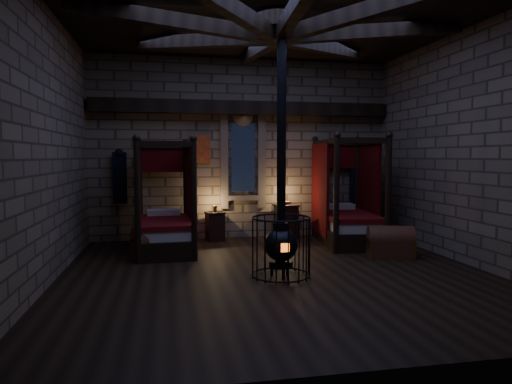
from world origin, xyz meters
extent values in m
cube|color=black|center=(0.00, 0.00, 0.00)|extent=(7.00, 7.00, 0.01)
cube|color=#847054|center=(0.00, 3.50, 2.10)|extent=(7.00, 0.02, 4.20)
cube|color=#847054|center=(0.00, -3.50, 2.10)|extent=(7.00, 0.02, 4.20)
cube|color=#847054|center=(-3.50, 0.00, 2.10)|extent=(0.02, 7.00, 4.20)
cube|color=#847054|center=(3.50, 0.00, 2.10)|extent=(0.02, 7.00, 4.20)
cube|color=black|center=(0.00, 0.00, 4.20)|extent=(7.00, 7.00, 0.01)
cube|color=black|center=(0.00, 3.32, 3.05)|extent=(6.86, 0.35, 0.30)
cylinder|color=black|center=(0.00, 0.00, 4.05)|extent=(0.70, 0.70, 0.25)
cube|color=black|center=(0.00, 3.45, 1.90)|extent=(0.55, 0.04, 1.60)
cube|color=maroon|center=(-1.00, 3.46, 2.10)|extent=(0.45, 0.03, 0.65)
cube|color=black|center=(-2.80, 3.34, 1.45)|extent=(0.30, 0.10, 1.15)
cube|color=black|center=(2.80, 3.34, 1.45)|extent=(0.30, 0.10, 1.15)
cube|color=black|center=(-1.82, 2.17, 0.18)|extent=(1.17, 2.13, 0.36)
cube|color=beige|center=(-1.82, 2.17, 0.46)|extent=(1.04, 1.96, 0.22)
cube|color=maroon|center=(-1.82, 2.17, 0.60)|extent=(1.10, 2.01, 0.10)
cube|color=beige|center=(-1.85, 2.93, 0.70)|extent=(0.72, 0.38, 0.14)
cube|color=#580707|center=(-1.86, 3.20, 1.86)|extent=(1.11, 0.09, 0.55)
cylinder|color=black|center=(-2.28, 1.14, 1.10)|extent=(0.11, 0.11, 2.21)
cylinder|color=black|center=(-2.36, 3.15, 1.10)|extent=(0.11, 0.11, 2.21)
cylinder|color=black|center=(-1.28, 1.18, 1.10)|extent=(0.11, 0.11, 2.21)
cylinder|color=black|center=(-1.36, 3.19, 1.10)|extent=(0.11, 0.11, 2.21)
cube|color=#580707|center=(-2.36, 2.45, 1.15)|extent=(0.12, 1.51, 1.96)
cube|color=#580707|center=(-1.30, 2.49, 1.15)|extent=(0.12, 1.51, 1.96)
cube|color=black|center=(2.15, 2.28, 0.19)|extent=(1.36, 2.29, 0.38)
cube|color=beige|center=(2.15, 2.28, 0.48)|extent=(1.22, 2.11, 0.23)
cube|color=maroon|center=(2.15, 2.28, 0.63)|extent=(1.29, 2.16, 0.10)
cube|color=beige|center=(2.24, 3.07, 0.73)|extent=(0.77, 0.45, 0.15)
cube|color=#580707|center=(2.27, 3.35, 1.93)|extent=(1.15, 0.18, 0.58)
cylinder|color=black|center=(1.52, 1.30, 1.15)|extent=(0.12, 0.12, 2.30)
cylinder|color=black|center=(1.75, 3.38, 1.15)|extent=(0.12, 0.12, 2.30)
cylinder|color=black|center=(2.56, 1.19, 1.15)|extent=(0.12, 0.12, 2.30)
cylinder|color=black|center=(2.79, 3.27, 1.15)|extent=(0.12, 0.12, 2.30)
cube|color=#580707|center=(1.64, 2.66, 1.20)|extent=(0.24, 1.57, 2.04)
cube|color=#580707|center=(2.74, 2.53, 1.20)|extent=(0.24, 1.57, 2.04)
cube|color=#5D2F1D|center=(-1.94, 1.56, 0.19)|extent=(1.05, 0.88, 0.37)
cylinder|color=#5D2F1D|center=(-1.94, 1.56, 0.37)|extent=(1.05, 0.88, 0.55)
cube|color=olive|center=(-2.32, 1.38, 0.19)|extent=(0.29, 0.54, 0.40)
cube|color=olive|center=(-1.56, 1.73, 0.19)|extent=(0.29, 0.54, 0.40)
cube|color=#5D2F1D|center=(2.44, 0.81, 0.17)|extent=(0.95, 0.72, 0.35)
cylinder|color=#5D2F1D|center=(2.44, 0.81, 0.35)|extent=(0.95, 0.72, 0.51)
cube|color=olive|center=(2.06, 0.91, 0.17)|extent=(0.19, 0.53, 0.37)
cube|color=olive|center=(2.81, 0.71, 0.17)|extent=(0.19, 0.53, 0.37)
cube|color=black|center=(-0.70, 3.14, 0.31)|extent=(0.44, 0.42, 0.63)
cube|color=black|center=(-0.70, 3.14, 0.65)|extent=(0.48, 0.46, 0.04)
cylinder|color=olive|center=(-0.70, 3.14, 0.74)|extent=(0.09, 0.09, 0.14)
cube|color=black|center=(0.96, 3.09, 0.38)|extent=(0.52, 0.50, 0.76)
cube|color=black|center=(0.96, 3.09, 0.78)|extent=(0.57, 0.55, 0.04)
cube|color=#5D2F1D|center=(0.96, 3.09, 0.85)|extent=(0.21, 0.17, 0.05)
cylinder|color=black|center=(0.01, -0.22, 0.21)|extent=(0.38, 0.38, 0.10)
sphere|color=black|center=(0.01, -0.22, 0.53)|extent=(0.54, 0.54, 0.54)
cylinder|color=black|center=(0.01, -0.22, 0.81)|extent=(0.27, 0.27, 0.13)
cube|color=#FF5914|center=(0.02, -0.48, 0.53)|extent=(0.13, 0.02, 0.13)
cylinder|color=black|center=(0.01, -0.22, 2.46)|extent=(0.14, 0.14, 3.19)
torus|color=black|center=(0.01, -0.22, 0.04)|extent=(0.95, 0.95, 0.03)
torus|color=black|center=(0.01, -0.22, 0.96)|extent=(0.95, 0.95, 0.03)
camera|label=1|loc=(-1.73, -7.19, 1.92)|focal=32.00mm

